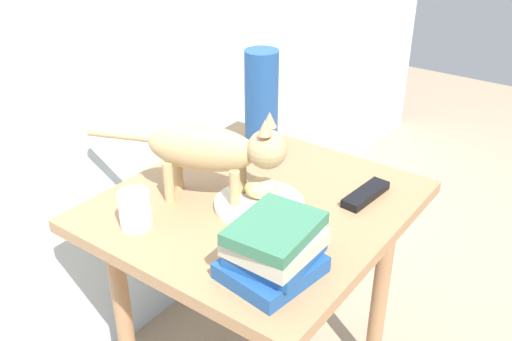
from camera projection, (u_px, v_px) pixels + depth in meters
side_table at (256, 232)px, 1.39m from camera, size 0.69×0.65×0.61m
plate at (259, 204)px, 1.31m from camera, size 0.21×0.21×0.01m
bread_roll at (260, 189)px, 1.31m from camera, size 0.10×0.10×0.05m
cat at (214, 150)px, 1.28m from camera, size 0.22×0.45×0.23m
book_stack at (274, 249)px, 1.08m from camera, size 0.20×0.18×0.12m
green_vase at (261, 102)px, 1.51m from camera, size 0.09×0.09×0.28m
candle_jar at (135, 212)px, 1.23m from camera, size 0.07×0.07×0.08m
tv_remote at (366, 194)px, 1.35m from camera, size 0.15×0.06×0.02m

